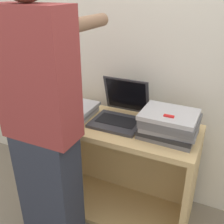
{
  "coord_description": "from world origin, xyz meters",
  "views": [
    {
      "loc": [
        0.63,
        -1.19,
        1.57
      ],
      "look_at": [
        0.0,
        0.16,
        0.86
      ],
      "focal_mm": 42.0,
      "sensor_mm": 36.0,
      "label": 1
    }
  ],
  "objects_px": {
    "laptop_open": "(120,113)",
    "laptop_stack_left": "(71,109)",
    "person": "(44,129)",
    "laptop_stack_right": "(169,124)"
  },
  "relations": [
    {
      "from": "laptop_stack_left",
      "to": "laptop_stack_right",
      "type": "bearing_deg",
      "value": -0.32
    },
    {
      "from": "laptop_open",
      "to": "person",
      "type": "distance_m",
      "value": 0.57
    },
    {
      "from": "person",
      "to": "laptop_stack_left",
      "type": "bearing_deg",
      "value": 105.62
    },
    {
      "from": "laptop_stack_left",
      "to": "person",
      "type": "distance_m",
      "value": 0.48
    },
    {
      "from": "laptop_stack_left",
      "to": "laptop_open",
      "type": "bearing_deg",
      "value": 9.22
    },
    {
      "from": "laptop_open",
      "to": "person",
      "type": "height_order",
      "value": "person"
    },
    {
      "from": "laptop_open",
      "to": "laptop_stack_left",
      "type": "height_order",
      "value": "laptop_open"
    },
    {
      "from": "person",
      "to": "laptop_open",
      "type": "bearing_deg",
      "value": 65.59
    },
    {
      "from": "laptop_open",
      "to": "person",
      "type": "xyz_separation_m",
      "value": [
        -0.23,
        -0.51,
        0.08
      ]
    },
    {
      "from": "laptop_stack_right",
      "to": "person",
      "type": "relative_size",
      "value": 0.2
    }
  ]
}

